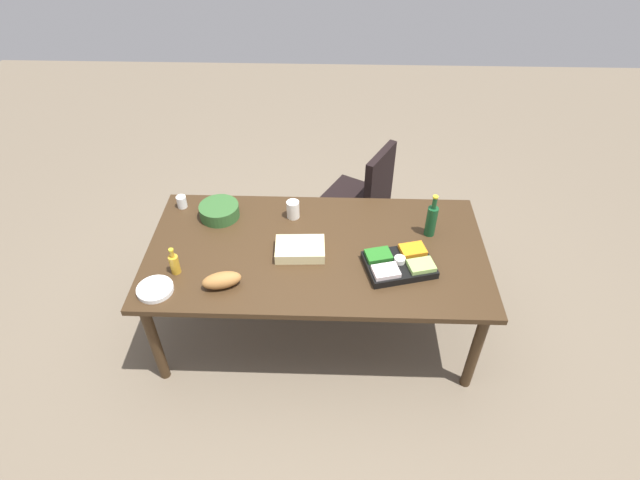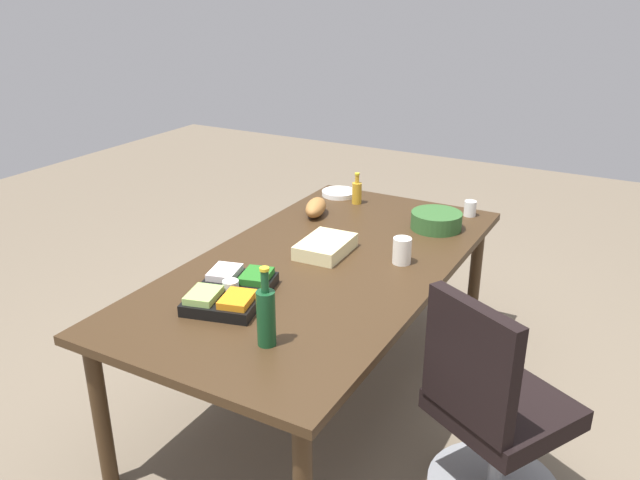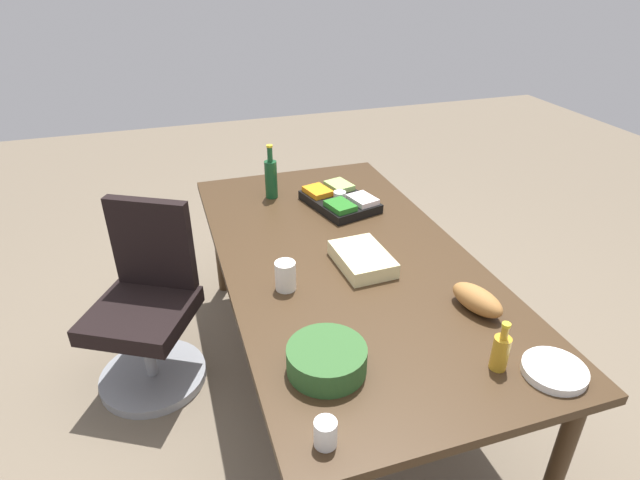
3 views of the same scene
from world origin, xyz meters
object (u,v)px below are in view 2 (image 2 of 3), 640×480
object	(u,v)px
office_chair	(492,426)
wine_bottle	(266,315)
salad_bowl	(436,221)
mayo_jar	(402,251)
veggie_tray	(231,291)
paper_plate_stack	(339,193)
dressing_bottle	(357,192)
conference_table	(323,274)
paper_cup	(470,208)
bread_loaf	(316,207)
sheet_cake	(325,247)

from	to	relation	value
office_chair	wine_bottle	distance (m)	1.03
salad_bowl	mayo_jar	size ratio (longest dim) A/B	2.15
mayo_jar	salad_bowl	bearing A→B (deg)	1.14
office_chair	veggie_tray	bearing A→B (deg)	100.33
paper_plate_stack	dressing_bottle	world-z (taller)	dressing_bottle
mayo_jar	conference_table	bearing A→B (deg)	117.52
wine_bottle	mayo_jar	world-z (taller)	wine_bottle
conference_table	paper_cup	distance (m)	1.09
conference_table	bread_loaf	size ratio (longest dim) A/B	9.36
paper_cup	mayo_jar	size ratio (longest dim) A/B	0.69
sheet_cake	bread_loaf	bearing A→B (deg)	34.44
veggie_tray	salad_bowl	distance (m)	1.33
salad_bowl	sheet_cake	xyz separation A→B (m)	(-0.60, 0.37, -0.01)
conference_table	paper_plate_stack	world-z (taller)	paper_plate_stack
bread_loaf	wine_bottle	world-z (taller)	wine_bottle
dressing_bottle	mayo_jar	size ratio (longest dim) A/B	1.49
salad_bowl	mayo_jar	xyz separation A→B (m)	(-0.52, -0.01, 0.02)
veggie_tray	bread_loaf	world-z (taller)	bread_loaf
conference_table	dressing_bottle	xyz separation A→B (m)	(0.88, 0.24, 0.14)
wine_bottle	dressing_bottle	bearing A→B (deg)	14.49
office_chair	conference_table	bearing A→B (deg)	71.19
conference_table	mayo_jar	world-z (taller)	mayo_jar
paper_plate_stack	sheet_cake	xyz separation A→B (m)	(-0.86, -0.37, 0.02)
veggie_tray	paper_cup	world-z (taller)	paper_cup
dressing_bottle	wine_bottle	bearing A→B (deg)	-165.51
office_chair	dressing_bottle	bearing A→B (deg)	45.07
paper_cup	wine_bottle	distance (m)	1.78
office_chair	bread_loaf	size ratio (longest dim) A/B	4.08
veggie_tray	wine_bottle	world-z (taller)	wine_bottle
bread_loaf	wine_bottle	bearing A→B (deg)	-158.01
veggie_tray	salad_bowl	bearing A→B (deg)	-21.68
conference_table	bread_loaf	bearing A→B (deg)	32.46
salad_bowl	sheet_cake	distance (m)	0.70
paper_cup	salad_bowl	distance (m)	0.31
dressing_bottle	sheet_cake	bearing A→B (deg)	-165.38
office_chair	paper_plate_stack	size ratio (longest dim) A/B	4.45
salad_bowl	sheet_cake	world-z (taller)	salad_bowl
paper_plate_stack	dressing_bottle	size ratio (longest dim) A/B	1.13
paper_cup	dressing_bottle	distance (m)	0.69
conference_table	bread_loaf	xyz separation A→B (m)	(0.56, 0.36, 0.12)
conference_table	sheet_cake	distance (m)	0.15
paper_cup	salad_bowl	bearing A→B (deg)	160.87
office_chair	mayo_jar	world-z (taller)	office_chair
sheet_cake	conference_table	bearing A→B (deg)	-157.25
paper_plate_stack	wine_bottle	world-z (taller)	wine_bottle
sheet_cake	paper_cup	bearing A→B (deg)	-28.06
paper_cup	dressing_bottle	size ratio (longest dim) A/B	0.46
conference_table	office_chair	bearing A→B (deg)	-108.81
paper_cup	sheet_cake	bearing A→B (deg)	151.94
veggie_tray	mayo_jar	world-z (taller)	mayo_jar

